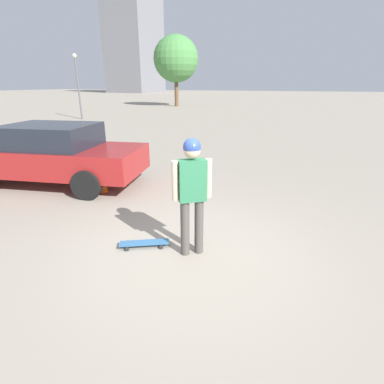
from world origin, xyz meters
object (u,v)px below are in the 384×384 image
Objects in this scene: person at (192,186)px; skateboard at (144,243)px; car_parked_near at (50,154)px; traffic_cone at (101,181)px.

person is 2.29× the size of skateboard.
skateboard is at bearing 141.28° from car_parked_near.
car_parked_near reaches higher than skateboard.
car_parked_near is at bearing -1.90° from traffic_cone.
skateboard is at bearing 141.00° from traffic_cone.
person is 0.36× the size of car_parked_near.
traffic_cone is at bearing -68.01° from skateboard.
car_parked_near reaches higher than traffic_cone.
person is 4.99m from car_parked_near.
car_parked_near is at bearing -55.48° from skateboard.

